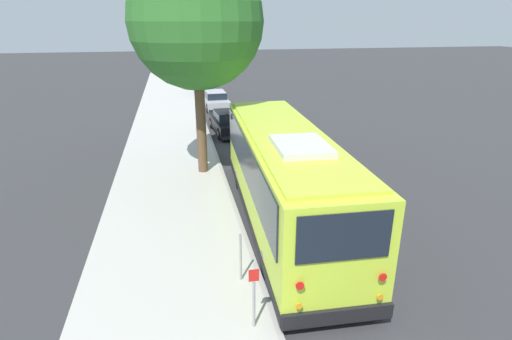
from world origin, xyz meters
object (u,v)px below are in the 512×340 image
at_px(parked_sedan_black, 228,123).
at_px(street_tree, 195,11).
at_px(parked_sedan_blue, 205,88).
at_px(shuttle_bus, 284,172).
at_px(sign_post_near, 254,298).
at_px(sign_post_far, 241,257).
at_px(parked_sedan_white, 199,77).
at_px(parked_sedan_silver, 215,100).

height_order(parked_sedan_black, street_tree, street_tree).
bearing_deg(parked_sedan_blue, shuttle_bus, 179.72).
xyz_separation_m(sign_post_near, sign_post_far, (1.69, 0.00, -0.08)).
bearing_deg(parked_sedan_white, sign_post_far, 177.13).
xyz_separation_m(shuttle_bus, parked_sedan_silver, (18.77, 0.24, -1.15)).
relative_size(shuttle_bus, parked_sedan_white, 2.41).
height_order(shuttle_bus, parked_sedan_blue, shuttle_bus).
height_order(parked_sedan_blue, street_tree, street_tree).
xyz_separation_m(parked_sedan_silver, sign_post_far, (-21.89, 1.73, 0.19)).
relative_size(street_tree, sign_post_far, 7.27).
distance_m(shuttle_bus, sign_post_near, 5.28).
relative_size(shuttle_bus, parked_sedan_silver, 2.31).
bearing_deg(parked_sedan_black, sign_post_near, 169.86).
distance_m(parked_sedan_white, sign_post_near, 37.31).
relative_size(parked_sedan_white, sign_post_far, 3.36).
height_order(shuttle_bus, parked_sedan_silver, shuttle_bus).
xyz_separation_m(parked_sedan_silver, parked_sedan_white, (13.69, 0.32, -0.02)).
height_order(parked_sedan_black, parked_sedan_blue, parked_sedan_black).
distance_m(shuttle_bus, sign_post_far, 3.82).
xyz_separation_m(shuttle_bus, sign_post_far, (-3.13, 1.96, -0.96)).
relative_size(shuttle_bus, street_tree, 1.11).
relative_size(shuttle_bus, parked_sedan_black, 2.44).
xyz_separation_m(shuttle_bus, parked_sedan_blue, (25.13, 0.53, -1.18)).
bearing_deg(sign_post_far, parked_sedan_blue, -2.90).
xyz_separation_m(parked_sedan_silver, sign_post_near, (-23.59, 1.73, 0.27)).
bearing_deg(parked_sedan_silver, parked_sedan_white, -0.79).
height_order(parked_sedan_silver, parked_sedan_white, parked_sedan_silver).
height_order(parked_sedan_blue, parked_sedan_white, parked_sedan_white).
relative_size(shuttle_bus, sign_post_near, 7.42).
distance_m(parked_sedan_black, street_tree, 9.09).
bearing_deg(parked_sedan_black, parked_sedan_silver, -4.33).
bearing_deg(shuttle_bus, parked_sedan_black, 3.66).
relative_size(parked_sedan_silver, parked_sedan_blue, 1.00).
distance_m(parked_sedan_white, street_tree, 28.08).
xyz_separation_m(street_tree, sign_post_near, (-9.92, -0.32, -5.79)).
xyz_separation_m(parked_sedan_black, parked_sedan_silver, (7.20, -0.02, 0.00)).
bearing_deg(sign_post_far, parked_sedan_black, -6.64).
bearing_deg(sign_post_far, sign_post_near, -180.00).
xyz_separation_m(street_tree, sign_post_far, (-8.23, -0.32, -5.87)).
relative_size(shuttle_bus, sign_post_far, 8.10).
bearing_deg(street_tree, parked_sedan_black, -17.39).
xyz_separation_m(parked_sedan_black, parked_sedan_white, (20.89, 0.30, -0.02)).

